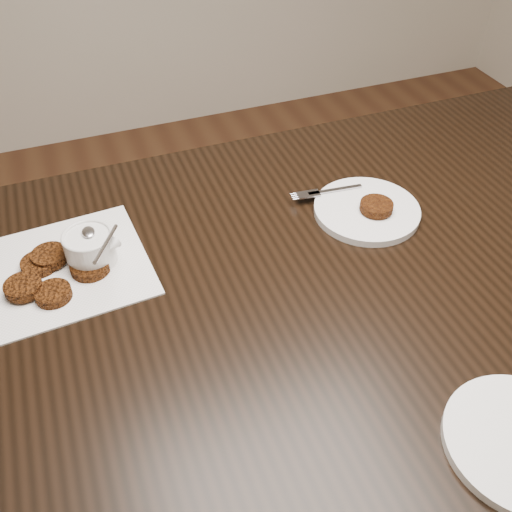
{
  "coord_description": "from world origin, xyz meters",
  "views": [
    {
      "loc": [
        -0.39,
        -0.63,
        1.48
      ],
      "look_at": [
        -0.13,
        0.07,
        0.8
      ],
      "focal_mm": 40.41,
      "sensor_mm": 36.0,
      "label": 1
    }
  ],
  "objects_px": {
    "sauce_ramekin": "(86,234)",
    "plate_with_patty": "(367,207)",
    "napkin": "(70,267)",
    "table": "(343,380)"
  },
  "relations": [
    {
      "from": "sauce_ramekin",
      "to": "plate_with_patty",
      "type": "xyz_separation_m",
      "value": [
        0.55,
        -0.05,
        -0.05
      ]
    },
    {
      "from": "napkin",
      "to": "plate_with_patty",
      "type": "bearing_deg",
      "value": -4.69
    },
    {
      "from": "table",
      "to": "sauce_ramekin",
      "type": "xyz_separation_m",
      "value": [
        -0.47,
        0.18,
        0.44
      ]
    },
    {
      "from": "table",
      "to": "plate_with_patty",
      "type": "xyz_separation_m",
      "value": [
        0.08,
        0.13,
        0.39
      ]
    },
    {
      "from": "napkin",
      "to": "plate_with_patty",
      "type": "height_order",
      "value": "plate_with_patty"
    },
    {
      "from": "sauce_ramekin",
      "to": "plate_with_patty",
      "type": "relative_size",
      "value": 0.59
    },
    {
      "from": "table",
      "to": "napkin",
      "type": "height_order",
      "value": "napkin"
    },
    {
      "from": "napkin",
      "to": "sauce_ramekin",
      "type": "bearing_deg",
      "value": 0.59
    },
    {
      "from": "napkin",
      "to": "plate_with_patty",
      "type": "distance_m",
      "value": 0.59
    },
    {
      "from": "sauce_ramekin",
      "to": "plate_with_patty",
      "type": "distance_m",
      "value": 0.55
    }
  ]
}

